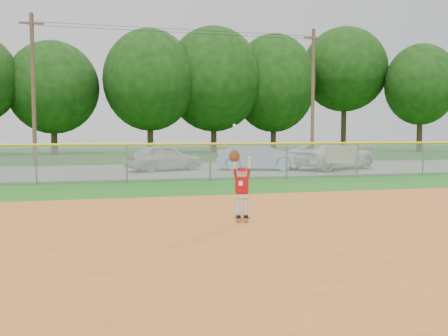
# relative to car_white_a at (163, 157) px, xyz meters

# --- Properties ---
(ground) EXTENTS (120.00, 120.00, 0.00)m
(ground) POSITION_rel_car_white_a_xyz_m (1.16, -15.54, -0.71)
(ground) COLOR #195814
(ground) RESTS_ON ground
(clay_infield) EXTENTS (24.00, 16.00, 0.04)m
(clay_infield) POSITION_rel_car_white_a_xyz_m (1.16, -18.54, -0.69)
(clay_infield) COLOR #AC581F
(clay_infield) RESTS_ON ground
(parking_strip) EXTENTS (44.00, 10.00, 0.03)m
(parking_strip) POSITION_rel_car_white_a_xyz_m (1.16, 0.46, -0.69)
(parking_strip) COLOR gray
(parking_strip) RESTS_ON ground
(car_white_a) EXTENTS (4.27, 2.85, 1.35)m
(car_white_a) POSITION_rel_car_white_a_xyz_m (0.00, 0.00, 0.00)
(car_white_a) COLOR silver
(car_white_a) RESTS_ON parking_strip
(car_blue) EXTENTS (4.57, 2.83, 1.42)m
(car_blue) POSITION_rel_car_white_a_xyz_m (4.88, -0.73, 0.04)
(car_blue) COLOR #98BAE3
(car_blue) RESTS_ON parking_strip
(car_white_b) EXTENTS (5.85, 4.50, 1.48)m
(car_white_b) POSITION_rel_car_white_a_xyz_m (8.80, -1.22, 0.06)
(car_white_b) COLOR white
(car_white_b) RESTS_ON parking_strip
(sponsor_sign) EXTENTS (1.52, 0.35, 1.37)m
(sponsor_sign) POSITION_rel_car_white_a_xyz_m (8.00, -3.67, 0.20)
(sponsor_sign) COLOR gray
(sponsor_sign) RESTS_ON ground
(outfield_fence) EXTENTS (40.06, 0.10, 1.55)m
(outfield_fence) POSITION_rel_car_white_a_xyz_m (1.16, -5.54, 0.18)
(outfield_fence) COLOR gray
(outfield_fence) RESTS_ON ground
(power_lines) EXTENTS (19.40, 0.24, 9.00)m
(power_lines) POSITION_rel_car_white_a_xyz_m (2.16, 6.46, 3.97)
(power_lines) COLOR #4C3823
(power_lines) RESTS_ON ground
(tree_line) EXTENTS (62.37, 13.00, 14.43)m
(tree_line) POSITION_rel_car_white_a_xyz_m (2.12, 22.36, 6.83)
(tree_line) COLOR #422D1C
(tree_line) RESTS_ON ground
(ballplayer) EXTENTS (0.48, 0.22, 1.99)m
(ballplayer) POSITION_rel_car_white_a_xyz_m (-0.41, -15.21, 0.16)
(ballplayer) COLOR silver
(ballplayer) RESTS_ON ground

